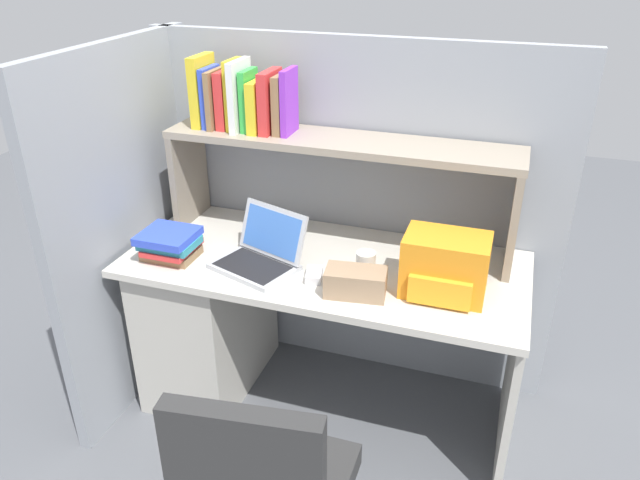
# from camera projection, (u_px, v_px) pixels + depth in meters

# --- Properties ---
(ground_plane) EXTENTS (8.00, 8.00, 0.00)m
(ground_plane) POSITION_uv_depth(u_px,v_px,m) (323.00, 401.00, 2.78)
(ground_plane) COLOR #595B60
(desk) EXTENTS (1.60, 0.70, 0.73)m
(desk) POSITION_uv_depth(u_px,v_px,m) (240.00, 312.00, 2.71)
(desk) COLOR beige
(desk) RESTS_ON ground_plane
(cubicle_partition_rear) EXTENTS (1.84, 0.05, 1.55)m
(cubicle_partition_rear) POSITION_uv_depth(u_px,v_px,m) (350.00, 214.00, 2.75)
(cubicle_partition_rear) COLOR gray
(cubicle_partition_rear) RESTS_ON ground_plane
(cubicle_partition_left) EXTENTS (0.05, 1.06, 1.55)m
(cubicle_partition_left) POSITION_uv_depth(u_px,v_px,m) (133.00, 227.00, 2.63)
(cubicle_partition_left) COLOR gray
(cubicle_partition_left) RESTS_ON ground_plane
(overhead_hutch) EXTENTS (1.44, 0.28, 0.45)m
(overhead_hutch) POSITION_uv_depth(u_px,v_px,m) (340.00, 162.00, 2.46)
(overhead_hutch) COLOR gray
(overhead_hutch) RESTS_ON desk
(reference_books_on_shelf) EXTENTS (0.42, 0.19, 0.29)m
(reference_books_on_shelf) POSITION_uv_depth(u_px,v_px,m) (242.00, 99.00, 2.48)
(reference_books_on_shelf) COLOR yellow
(reference_books_on_shelf) RESTS_ON overhead_hutch
(laptop) EXTENTS (0.38, 0.35, 0.22)m
(laptop) POSITION_uv_depth(u_px,v_px,m) (261.00, 254.00, 2.40)
(laptop) COLOR #B7BABF
(laptop) RESTS_ON desk
(backpack) EXTENTS (0.30, 0.22, 0.23)m
(backpack) POSITION_uv_depth(u_px,v_px,m) (445.00, 267.00, 2.19)
(backpack) COLOR orange
(backpack) RESTS_ON desk
(computer_mouse) EXTENTS (0.08, 0.11, 0.03)m
(computer_mouse) POSITION_uv_depth(u_px,v_px,m) (314.00, 275.00, 2.32)
(computer_mouse) COLOR silver
(computer_mouse) RESTS_ON desk
(paper_cup) EXTENTS (0.08, 0.08, 0.09)m
(paper_cup) POSITION_uv_depth(u_px,v_px,m) (366.00, 263.00, 2.34)
(paper_cup) COLOR white
(paper_cup) RESTS_ON desk
(tissue_box) EXTENTS (0.23, 0.15, 0.10)m
(tissue_box) POSITION_uv_depth(u_px,v_px,m) (356.00, 282.00, 2.21)
(tissue_box) COLOR #9E7F60
(tissue_box) RESTS_ON desk
(desk_book_stack) EXTENTS (0.22, 0.21, 0.12)m
(desk_book_stack) POSITION_uv_depth(u_px,v_px,m) (170.00, 244.00, 2.45)
(desk_book_stack) COLOR olive
(desk_book_stack) RESTS_ON desk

